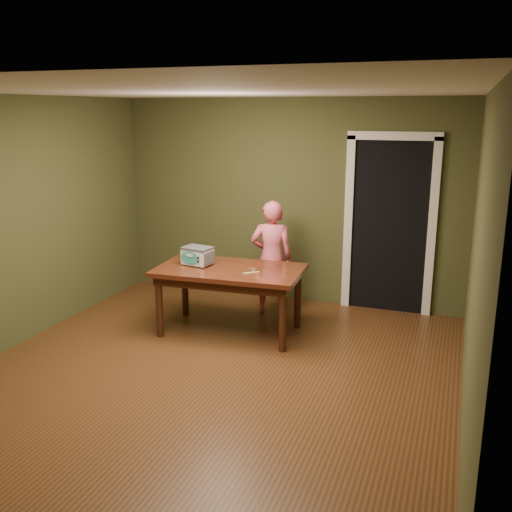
# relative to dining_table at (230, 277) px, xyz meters

# --- Properties ---
(floor) EXTENTS (5.00, 5.00, 0.00)m
(floor) POSITION_rel_dining_table_xyz_m (0.24, -1.13, -0.65)
(floor) COLOR #573919
(floor) RESTS_ON ground
(room_shell) EXTENTS (4.52, 5.02, 2.61)m
(room_shell) POSITION_rel_dining_table_xyz_m (0.24, -1.13, 1.06)
(room_shell) COLOR #3E4424
(room_shell) RESTS_ON ground
(doorway) EXTENTS (1.10, 0.66, 2.25)m
(doorway) POSITION_rel_dining_table_xyz_m (1.54, 1.66, 0.41)
(doorway) COLOR black
(doorway) RESTS_ON ground
(dining_table) EXTENTS (1.65, 0.99, 0.75)m
(dining_table) POSITION_rel_dining_table_xyz_m (0.00, 0.00, 0.00)
(dining_table) COLOR #39180D
(dining_table) RESTS_ON floor
(toy_oven) EXTENTS (0.37, 0.28, 0.21)m
(toy_oven) POSITION_rel_dining_table_xyz_m (-0.39, 0.00, 0.21)
(toy_oven) COLOR #4C4F54
(toy_oven) RESTS_ON dining_table
(baking_pan) EXTENTS (0.10, 0.10, 0.02)m
(baking_pan) POSITION_rel_dining_table_xyz_m (0.27, -0.00, 0.11)
(baking_pan) COLOR silver
(baking_pan) RESTS_ON dining_table
(spatula) EXTENTS (0.15, 0.14, 0.01)m
(spatula) POSITION_rel_dining_table_xyz_m (0.29, -0.10, 0.10)
(spatula) COLOR #EEE167
(spatula) RESTS_ON dining_table
(child) EXTENTS (0.59, 0.47, 1.40)m
(child) POSITION_rel_dining_table_xyz_m (0.23, 0.77, 0.05)
(child) COLOR #ED6174
(child) RESTS_ON floor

